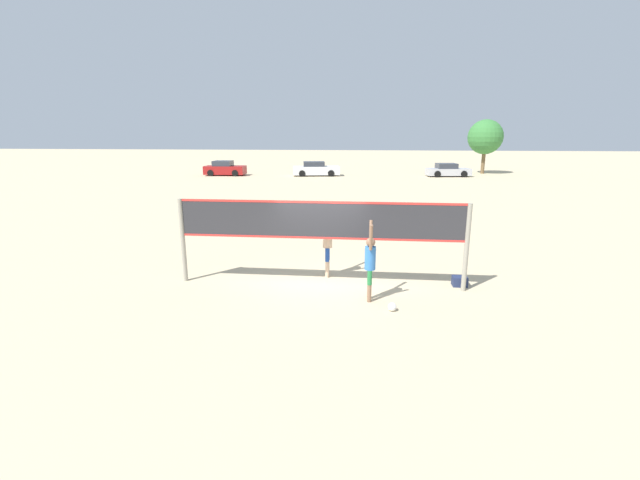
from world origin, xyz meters
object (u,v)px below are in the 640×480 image
object	(u,v)px
player_spiker	(370,260)
player_blocker	(328,238)
volleyball_net	(320,227)
tree_left_cluster	(485,137)
parked_car_near	(316,169)
gear_bag	(460,281)
parked_car_mid	(225,169)
parked_car_far	(448,171)
volleyball	(392,307)

from	to	relation	value
player_spiker	player_blocker	xyz separation A→B (m)	(-1.25, 1.81, 0.10)
volleyball_net	tree_left_cluster	size ratio (longest dim) A/B	1.43
player_blocker	player_spiker	bearing A→B (deg)	34.63
player_spiker	parked_car_near	distance (m)	33.60
gear_bag	parked_car_mid	size ratio (longest dim) A/B	0.10
volleyball_net	parked_car_far	bearing A→B (deg)	73.88
gear_bag	parked_car_mid	distance (m)	35.68
volleyball	parked_car_mid	size ratio (longest dim) A/B	0.05
player_blocker	gear_bag	xyz separation A→B (m)	(3.84, -0.45, -1.06)
parked_car_far	tree_left_cluster	world-z (taller)	tree_left_cluster
volleyball_net	player_blocker	distance (m)	0.98
player_spiker	parked_car_far	distance (m)	34.83
parked_car_near	parked_car_far	xyz separation A→B (m)	(13.28, 0.67, -0.07)
player_blocker	tree_left_cluster	size ratio (longest dim) A/B	0.40
tree_left_cluster	volleyball_net	bearing A→B (deg)	-110.71
player_spiker	tree_left_cluster	distance (m)	39.70
volleyball	tree_left_cluster	world-z (taller)	tree_left_cluster
volleyball_net	gear_bag	size ratio (longest dim) A/B	19.79
player_spiker	volleyball_net	bearing A→B (deg)	54.51
volleyball	gear_bag	world-z (taller)	gear_bag
parked_car_far	volleyball_net	bearing A→B (deg)	-113.38
parked_car_near	volleyball_net	bearing A→B (deg)	-92.53
volleyball_net	parked_car_far	distance (m)	34.24
parked_car_mid	parked_car_far	xyz separation A→B (m)	(22.66, 1.21, -0.08)
parked_car_near	player_blocker	bearing A→B (deg)	-92.10
parked_car_mid	tree_left_cluster	bearing A→B (deg)	8.55
gear_bag	volleyball	bearing A→B (deg)	-135.38
volleyball_net	gear_bag	world-z (taller)	volleyball_net
volleyball	parked_car_far	world-z (taller)	parked_car_far
player_spiker	parked_car_near	world-z (taller)	player_spiker
volleyball_net	player_spiker	size ratio (longest dim) A/B	3.89
gear_bag	parked_car_near	bearing A→B (deg)	103.69
volleyball	parked_car_mid	distance (m)	36.57
parked_car_mid	parked_car_far	world-z (taller)	parked_car_mid
parked_car_mid	tree_left_cluster	xyz separation A→B (m)	(27.00, 4.94, 3.16)
player_spiker	parked_car_mid	world-z (taller)	player_spiker
volleyball_net	gear_bag	bearing A→B (deg)	5.36
player_spiker	gear_bag	xyz separation A→B (m)	(2.58, 1.37, -0.96)
parked_car_far	parked_car_mid	bearing A→B (deg)	175.80
volleyball	volleyball_net	bearing A→B (deg)	140.19
gear_bag	parked_car_near	xyz separation A→B (m)	(-7.76, 31.84, 0.52)
gear_bag	parked_car_near	size ratio (longest dim) A/B	0.08
player_blocker	parked_car_far	bearing A→B (deg)	163.73
player_spiker	player_blocker	distance (m)	2.20
player_spiker	tree_left_cluster	bearing A→B (deg)	-18.32
volleyball_net	parked_car_near	xyz separation A→B (m)	(-3.78, 32.21, -1.05)
player_blocker	volleyball	xyz separation A→B (m)	(1.81, -2.44, -1.09)
player_blocker	parked_car_mid	bearing A→B (deg)	-156.67
player_spiker	gear_bag	world-z (taller)	player_spiker
volleyball	tree_left_cluster	bearing A→B (deg)	72.72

